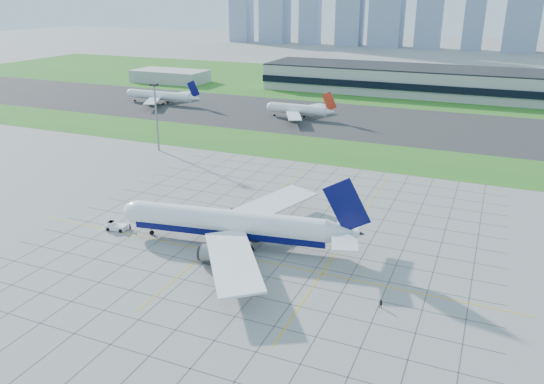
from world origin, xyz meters
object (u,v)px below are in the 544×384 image
object	(u,v)px
light_mast	(156,109)
pushback_tug	(116,226)
distant_jet_1	(299,109)
airliner	(232,224)
crew_far	(381,304)
crew_near	(130,227)
distant_jet_0	(161,96)

from	to	relation	value
light_mast	pushback_tug	distance (m)	75.15
distant_jet_1	airliner	bearing A→B (deg)	-76.25
pushback_tug	crew_far	distance (m)	70.89
light_mast	crew_near	distance (m)	75.90
distant_jet_0	pushback_tug	bearing A→B (deg)	-59.74
pushback_tug	crew_near	bearing A→B (deg)	7.58
distant_jet_0	distant_jet_1	world-z (taller)	same
airliner	distant_jet_1	xyz separation A→B (m)	(-33.12, 135.41, -0.80)
light_mast	crew_far	world-z (taller)	light_mast
distant_jet_0	crew_near	bearing A→B (deg)	-58.46
pushback_tug	distant_jet_0	world-z (taller)	distant_jet_0
airliner	crew_far	size ratio (longest dim) A/B	33.51
distant_jet_1	distant_jet_0	bearing A→B (deg)	176.88
airliner	crew_near	bearing A→B (deg)	178.26
crew_near	distant_jet_0	distance (m)	168.08
crew_far	distant_jet_0	bearing A→B (deg)	163.99
airliner	pushback_tug	distance (m)	31.86
airliner	crew_far	world-z (taller)	airliner
crew_near	pushback_tug	bearing A→B (deg)	135.90
crew_near	distant_jet_1	size ratio (longest dim) A/B	0.04
airliner	pushback_tug	xyz separation A→B (m)	(-31.26, -4.40, -4.31)
airliner	distant_jet_0	bearing A→B (deg)	120.92
airliner	distant_jet_1	size ratio (longest dim) A/B	1.44
pushback_tug	distant_jet_0	xyz separation A→B (m)	(-84.19, 144.30, 3.52)
crew_near	distant_jet_1	xyz separation A→B (m)	(-5.59, 138.73, 3.57)
light_mast	pushback_tug	size ratio (longest dim) A/B	3.22
crew_near	distant_jet_0	world-z (taller)	distant_jet_0
crew_far	distant_jet_0	distance (m)	217.81
light_mast	distant_jet_1	size ratio (longest dim) A/B	0.60
airliner	distant_jet_1	bearing A→B (deg)	95.13
light_mast	pushback_tug	xyz separation A→B (m)	(32.21, -66.17, -15.21)
pushback_tug	light_mast	bearing A→B (deg)	107.35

